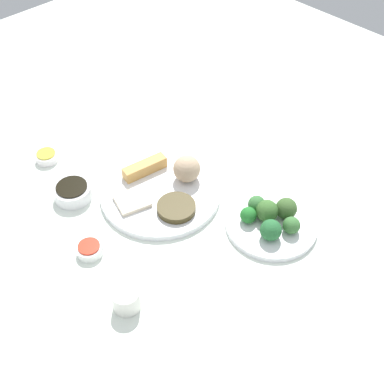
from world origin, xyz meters
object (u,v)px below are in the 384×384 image
(soy_sauce_bowl, at_px, (73,192))
(sauce_ramekin_sweet_and_sour, at_px, (90,250))
(broccoli_plate, at_px, (271,224))
(main_plate, at_px, (160,193))
(sauce_ramekin_hot_mustard, at_px, (47,157))
(teacup, at_px, (126,299))

(soy_sauce_bowl, bearing_deg, sauce_ramekin_sweet_and_sour, -113.31)
(broccoli_plate, height_order, sauce_ramekin_sweet_and_sour, sauce_ramekin_sweet_and_sour)
(main_plate, distance_m, sauce_ramekin_sweet_and_sour, 0.23)
(main_plate, relative_size, soy_sauce_bowl, 3.21)
(main_plate, relative_size, sauce_ramekin_hot_mustard, 5.02)
(sauce_ramekin_sweet_and_sour, bearing_deg, broccoli_plate, -33.04)
(main_plate, bearing_deg, sauce_ramekin_sweet_and_sour, -173.60)
(broccoli_plate, bearing_deg, sauce_ramekin_hot_mustard, 114.14)
(broccoli_plate, relative_size, sauce_ramekin_sweet_and_sour, 3.63)
(main_plate, distance_m, teacup, 0.32)
(main_plate, height_order, teacup, teacup)
(sauce_ramekin_hot_mustard, xyz_separation_m, teacup, (-0.13, -0.50, 0.01))
(soy_sauce_bowl, distance_m, teacup, 0.35)
(broccoli_plate, bearing_deg, main_plate, 115.19)
(teacup, bearing_deg, sauce_ramekin_hot_mustard, 75.64)
(sauce_ramekin_hot_mustard, bearing_deg, main_plate, -66.75)
(sauce_ramekin_sweet_and_sour, bearing_deg, sauce_ramekin_hot_mustard, 73.10)
(broccoli_plate, height_order, teacup, teacup)
(broccoli_plate, bearing_deg, teacup, 170.29)
(main_plate, distance_m, soy_sauce_bowl, 0.21)
(sauce_ramekin_hot_mustard, bearing_deg, sauce_ramekin_sweet_and_sour, -106.90)
(main_plate, height_order, soy_sauce_bowl, soy_sauce_bowl)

